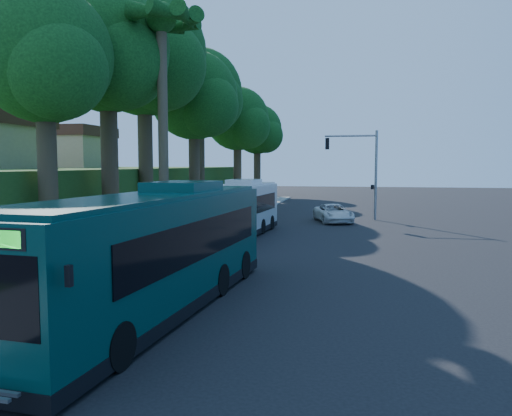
% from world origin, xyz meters
% --- Properties ---
extents(ground, '(140.00, 140.00, 0.00)m').
position_xyz_m(ground, '(0.00, 0.00, 0.00)').
color(ground, black).
rests_on(ground, ground).
extents(sidewalk, '(4.50, 70.00, 0.12)m').
position_xyz_m(sidewalk, '(-7.30, 0.00, 0.06)').
color(sidewalk, gray).
rests_on(sidewalk, ground).
extents(red_curb, '(0.25, 30.00, 0.13)m').
position_xyz_m(red_curb, '(-5.00, -4.00, 0.07)').
color(red_curb, '#9E2311').
rests_on(red_curb, ground).
extents(grass_verge, '(8.00, 70.00, 0.06)m').
position_xyz_m(grass_verge, '(-13.00, 5.00, 0.03)').
color(grass_verge, '#234719').
rests_on(grass_verge, ground).
extents(bus_shelter, '(3.20, 1.51, 2.55)m').
position_xyz_m(bus_shelter, '(-7.26, -2.86, 1.81)').
color(bus_shelter, black).
rests_on(bus_shelter, ground).
extents(stop_sign_pole, '(0.35, 0.06, 3.17)m').
position_xyz_m(stop_sign_pole, '(-5.40, -5.00, 2.08)').
color(stop_sign_pole, gray).
rests_on(stop_sign_pole, ground).
extents(traffic_signal_pole, '(4.10, 0.30, 7.00)m').
position_xyz_m(traffic_signal_pole, '(3.78, 10.00, 4.42)').
color(traffic_signal_pole, gray).
rests_on(traffic_signal_pole, ground).
extents(palm_tree, '(4.20, 4.20, 14.40)m').
position_xyz_m(palm_tree, '(-8.20, -1.50, 12.38)').
color(palm_tree, '#4C3F2D').
rests_on(palm_tree, ground).
extents(hillside_backdrop, '(24.00, 60.00, 8.80)m').
position_xyz_m(hillside_backdrop, '(-26.30, 15.10, 2.44)').
color(hillside_backdrop, '#234719').
rests_on(hillside_backdrop, ground).
extents(tree_0, '(8.40, 8.00, 15.70)m').
position_xyz_m(tree_0, '(-12.40, -0.02, 11.20)').
color(tree_0, '#382B1E').
rests_on(tree_0, ground).
extents(tree_1, '(10.50, 10.00, 18.26)m').
position_xyz_m(tree_1, '(-13.37, 7.98, 12.73)').
color(tree_1, '#382B1E').
rests_on(tree_1, ground).
extents(tree_2, '(8.82, 8.40, 15.12)m').
position_xyz_m(tree_2, '(-11.89, 15.98, 10.48)').
color(tree_2, '#382B1E').
rests_on(tree_2, ground).
extents(tree_3, '(10.08, 9.60, 17.28)m').
position_xyz_m(tree_3, '(-13.88, 23.98, 11.98)').
color(tree_3, '#382B1E').
rests_on(tree_3, ground).
extents(tree_4, '(8.40, 8.00, 14.14)m').
position_xyz_m(tree_4, '(-11.40, 31.98, 9.73)').
color(tree_4, '#382B1E').
rests_on(tree_4, ground).
extents(tree_5, '(7.35, 7.00, 12.86)m').
position_xyz_m(tree_5, '(-10.41, 39.99, 8.96)').
color(tree_5, '#382B1E').
rests_on(tree_5, ground).
extents(tree_6, '(7.56, 7.20, 13.74)m').
position_xyz_m(tree_6, '(-12.91, -6.01, 9.71)').
color(tree_6, '#382B1E').
rests_on(tree_6, ground).
extents(white_bus, '(3.42, 11.67, 3.43)m').
position_xyz_m(white_bus, '(-3.79, -1.38, 1.67)').
color(white_bus, silver).
rests_on(white_bus, ground).
extents(teal_bus, '(3.75, 12.92, 3.80)m').
position_xyz_m(teal_bus, '(-2.59, -16.34, 1.85)').
color(teal_bus, '#093532').
rests_on(teal_bus, ground).
extents(pickup, '(3.60, 5.34, 1.36)m').
position_xyz_m(pickup, '(1.63, 7.92, 0.68)').
color(pickup, silver).
rests_on(pickup, ground).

